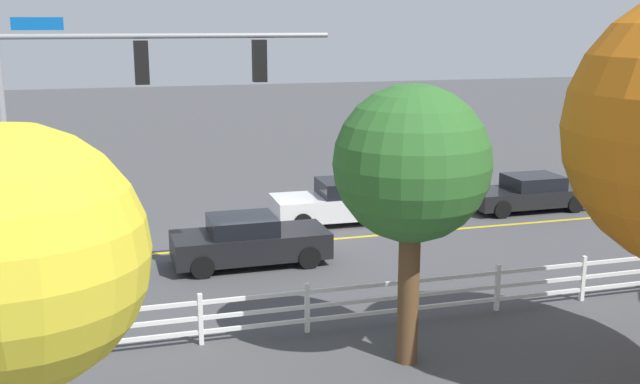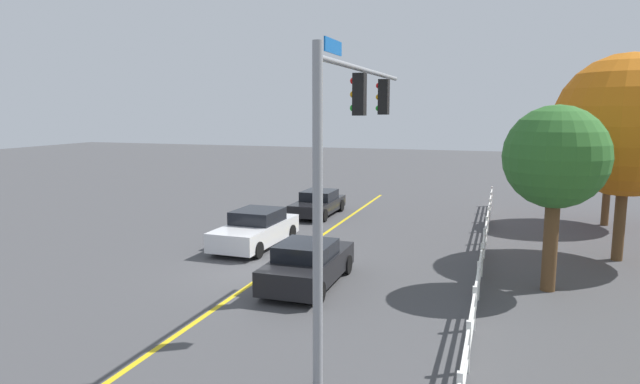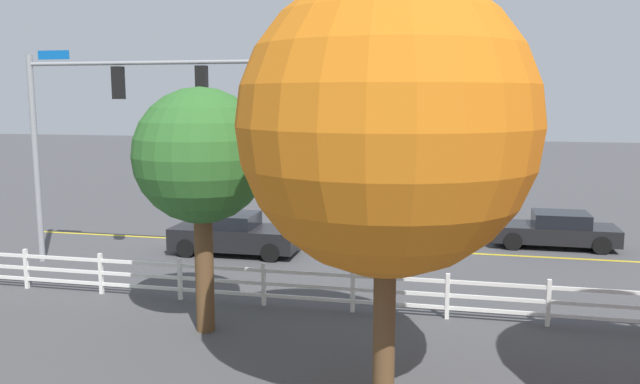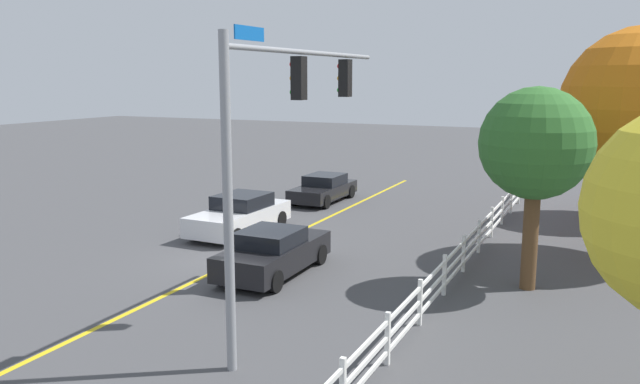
% 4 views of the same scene
% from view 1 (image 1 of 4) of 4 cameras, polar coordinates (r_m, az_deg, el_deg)
% --- Properties ---
extents(ground_plane, '(120.00, 120.00, 0.00)m').
position_cam_1_polar(ground_plane, '(23.77, -4.11, -3.96)').
color(ground_plane, '#444447').
extents(lane_center_stripe, '(28.00, 0.16, 0.01)m').
position_cam_1_polar(lane_center_stripe, '(24.88, 4.95, -3.21)').
color(lane_center_stripe, gold).
rests_on(lane_center_stripe, ground_plane).
extents(signal_assembly, '(7.66, 0.37, 6.89)m').
position_cam_1_polar(signal_assembly, '(18.28, -15.68, 6.14)').
color(signal_assembly, gray).
rests_on(signal_assembly, ground_plane).
extents(car_0, '(4.37, 1.88, 1.29)m').
position_cam_1_polar(car_0, '(28.92, 15.36, -0.09)').
color(car_0, black).
rests_on(car_0, ground_plane).
extents(car_1, '(4.77, 2.07, 1.48)m').
position_cam_1_polar(car_1, '(26.20, 1.73, -0.75)').
color(car_1, silver).
rests_on(car_1, ground_plane).
extents(car_2, '(4.42, 1.95, 1.42)m').
position_cam_1_polar(car_2, '(21.77, -5.35, -3.68)').
color(car_2, black).
rests_on(car_2, ground_plane).
extents(white_rail_fence, '(26.10, 0.10, 1.15)m').
position_cam_1_polar(white_rail_fence, '(18.28, 9.90, -7.34)').
color(white_rail_fence, white).
rests_on(white_rail_fence, ground_plane).
extents(tree_0, '(3.52, 3.52, 5.59)m').
position_cam_1_polar(tree_0, '(10.63, -21.97, -4.64)').
color(tree_0, brown).
rests_on(tree_0, ground_plane).
extents(tree_3, '(3.08, 3.08, 5.67)m').
position_cam_1_polar(tree_3, '(14.79, 6.90, 1.97)').
color(tree_3, brown).
rests_on(tree_3, ground_plane).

